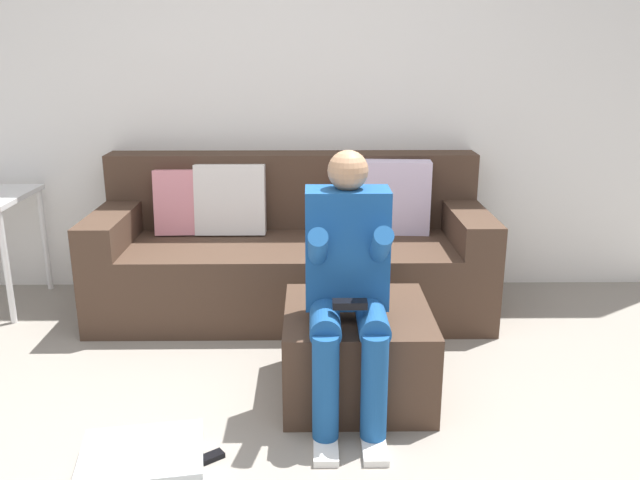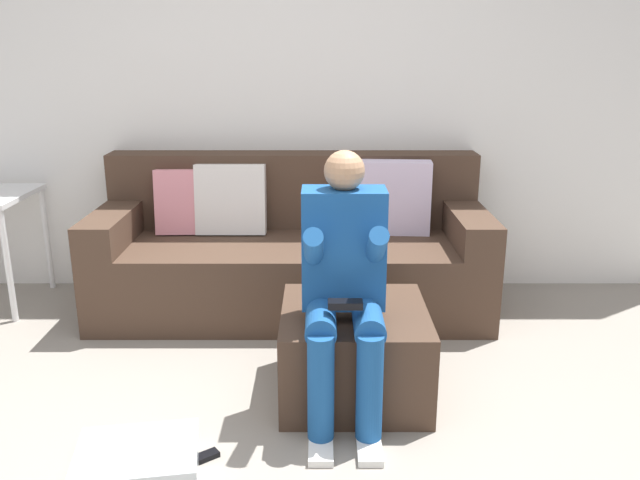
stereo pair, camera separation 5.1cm
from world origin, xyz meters
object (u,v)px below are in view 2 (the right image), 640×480
at_px(ottoman, 355,352).
at_px(person_seated, 345,279).
at_px(remote_by_storage_bin, 197,460).
at_px(couch_sectional, 294,251).
at_px(storage_bin, 139,460).

xyz_separation_m(ottoman, person_seated, (-0.06, -0.18, 0.43)).
bearing_deg(remote_by_storage_bin, couch_sectional, 42.77).
bearing_deg(remote_by_storage_bin, storage_bin, 157.42).
bearing_deg(person_seated, ottoman, 72.41).
relative_size(ottoman, remote_by_storage_bin, 3.54).
distance_m(storage_bin, remote_by_storage_bin, 0.22).
distance_m(person_seated, storage_bin, 1.08).
height_order(couch_sectional, person_seated, person_seated).
bearing_deg(storage_bin, couch_sectional, 72.51).
height_order(person_seated, remote_by_storage_bin, person_seated).
relative_size(couch_sectional, person_seated, 2.01).
height_order(storage_bin, remote_by_storage_bin, storage_bin).
relative_size(couch_sectional, remote_by_storage_bin, 12.18).
height_order(ottoman, storage_bin, ottoman).
bearing_deg(remote_by_storage_bin, ottoman, 4.15).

